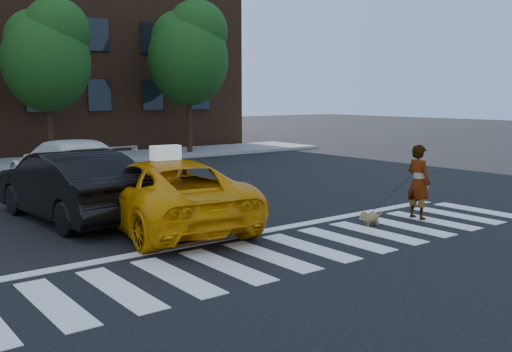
# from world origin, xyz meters

# --- Properties ---
(ground) EXTENTS (120.00, 120.00, 0.00)m
(ground) POSITION_xyz_m (0.00, 0.00, 0.00)
(ground) COLOR black
(ground) RESTS_ON ground
(crosswalk) EXTENTS (13.00, 2.40, 0.01)m
(crosswalk) POSITION_xyz_m (0.00, 0.00, 0.01)
(crosswalk) COLOR silver
(crosswalk) RESTS_ON ground
(stop_line) EXTENTS (12.00, 0.30, 0.01)m
(stop_line) POSITION_xyz_m (0.00, 1.60, 0.01)
(stop_line) COLOR silver
(stop_line) RESTS_ON ground
(sidewalk_far) EXTENTS (30.00, 4.00, 0.15)m
(sidewalk_far) POSITION_xyz_m (0.00, 17.50, 0.07)
(sidewalk_far) COLOR slate
(sidewalk_far) RESTS_ON ground
(tree_mid) EXTENTS (3.69, 3.69, 7.10)m
(tree_mid) POSITION_xyz_m (0.53, 17.00, 4.85)
(tree_mid) COLOR black
(tree_mid) RESTS_ON ground
(tree_right) EXTENTS (4.00, 4.00, 7.70)m
(tree_right) POSITION_xyz_m (7.53, 17.00, 5.26)
(tree_right) COLOR black
(tree_right) RESTS_ON ground
(taxi) EXTENTS (3.19, 5.84, 1.55)m
(taxi) POSITION_xyz_m (-1.40, 3.39, 0.78)
(taxi) COLOR orange
(taxi) RESTS_ON ground
(black_sedan) EXTENTS (2.19, 5.23, 1.68)m
(black_sedan) POSITION_xyz_m (-2.83, 5.38, 0.84)
(black_sedan) COLOR black
(black_sedan) RESTS_ON ground
(white_suv) EXTENTS (2.42, 5.71, 1.64)m
(white_suv) POSITION_xyz_m (-1.40, 9.52, 0.82)
(white_suv) COLOR silver
(white_suv) RESTS_ON ground
(woman) EXTENTS (0.49, 0.69, 1.81)m
(woman) POSITION_xyz_m (3.89, 0.35, 0.90)
(woman) COLOR #999999
(woman) RESTS_ON ground
(dog) EXTENTS (0.58, 0.34, 0.34)m
(dog) POSITION_xyz_m (2.42, 0.55, 0.20)
(dog) COLOR #956F4C
(dog) RESTS_ON ground
(taxi_sign) EXTENTS (0.68, 0.35, 0.32)m
(taxi_sign) POSITION_xyz_m (-1.40, 3.19, 1.71)
(taxi_sign) COLOR white
(taxi_sign) RESTS_ON taxi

